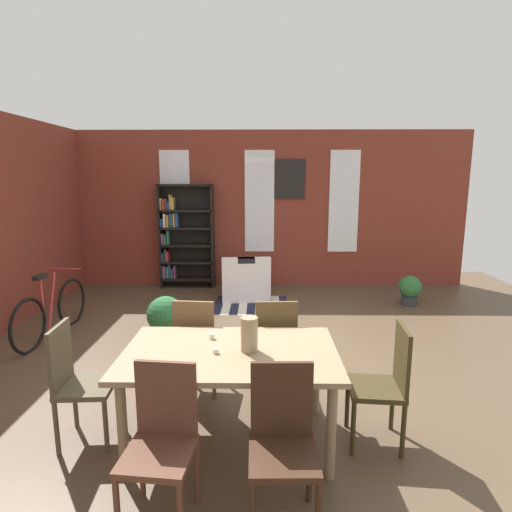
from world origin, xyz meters
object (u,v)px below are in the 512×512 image
dining_chair_near_right (283,439)px  potted_plant_by_shelf (166,318)px  dining_chair_far_left (197,342)px  bicycle_second (52,311)px  dining_chair_head_left (77,379)px  vase_on_table (249,334)px  dining_chair_head_right (385,381)px  bookshelf_tall (183,235)px  potted_plant_corner (410,289)px  dining_chair_near_left (162,438)px  armchair_white (245,282)px  dining_chair_far_right (275,343)px  dining_table (230,361)px

dining_chair_near_right → potted_plant_by_shelf: size_ratio=1.54×
dining_chair_far_left → bicycle_second: 2.55m
dining_chair_head_left → dining_chair_far_left: 1.09m
vase_on_table → potted_plant_by_shelf: 2.25m
dining_chair_far_left → dining_chair_near_right: (0.73, -1.46, 0.00)m
dining_chair_near_right → dining_chair_head_right: same height
bookshelf_tall → potted_plant_corner: size_ratio=4.02×
dining_chair_near_left → armchair_white: dining_chair_near_left is taller
dining_chair_head_right → dining_chair_far_right: bearing=138.0°
potted_plant_by_shelf → dining_chair_near_left: bearing=-77.5°
dining_table → dining_chair_near_left: 0.83m
vase_on_table → dining_chair_head_left: 1.38m
vase_on_table → dining_chair_head_right: 1.10m
dining_chair_head_left → potted_plant_by_shelf: dining_chair_head_left is taller
dining_chair_near_right → bookshelf_tall: bookshelf_tall is taller
dining_chair_near_right → dining_chair_head_left: bearing=154.9°
dining_table → bicycle_second: size_ratio=0.99×
dining_chair_head_left → potted_plant_by_shelf: size_ratio=1.54×
potted_plant_corner → potted_plant_by_shelf: bearing=-154.7°
dining_table → dining_chair_head_right: 1.19m
vase_on_table → dining_chair_head_left: vase_on_table is taller
dining_chair_far_left → armchair_white: 3.27m
bicycle_second → potted_plant_by_shelf: size_ratio=2.64×
vase_on_table → dining_chair_near_left: vase_on_table is taller
dining_chair_head_left → dining_chair_head_right: bearing=-0.0°
dining_chair_near_left → dining_chair_near_right: bearing=0.0°
vase_on_table → potted_plant_by_shelf: vase_on_table is taller
dining_chair_head_left → dining_chair_near_left: 1.10m
dining_chair_far_right → dining_chair_near_left: 1.63m
dining_chair_head_left → dining_chair_far_right: bearing=25.3°
bicycle_second → potted_plant_by_shelf: bicycle_second is taller
dining_table → vase_on_table: vase_on_table is taller
dining_chair_far_right → bookshelf_tall: bearing=111.9°
bookshelf_tall → bicycle_second: size_ratio=1.18×
potted_plant_by_shelf → vase_on_table: bearing=-60.2°
dining_chair_head_left → dining_chair_far_right: 1.72m
dining_chair_near_right → potted_plant_corner: size_ratio=1.98×
dining_chair_far_left → potted_plant_by_shelf: (-0.57, 1.16, -0.17)m
dining_chair_near_left → armchair_white: (0.32, 4.70, -0.23)m
armchair_white → potted_plant_by_shelf: armchair_white is taller
dining_chair_far_left → bookshelf_tall: (-0.85, 3.96, 0.47)m
dining_chair_head_left → bicycle_second: (-1.29, 2.16, -0.18)m
dining_chair_near_right → dining_chair_far_left: bearing=116.7°
dining_chair_far_left → dining_chair_near_right: bearing=-63.3°
dining_chair_far_left → potted_plant_corner: bearing=43.5°
dining_table → armchair_white: 3.99m
dining_chair_far_left → dining_chair_near_left: same height
dining_chair_far_left → potted_plant_by_shelf: bearing=116.1°
dining_chair_far_right → dining_chair_near_right: bearing=-90.2°
dining_chair_near_right → armchair_white: bearing=94.9°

